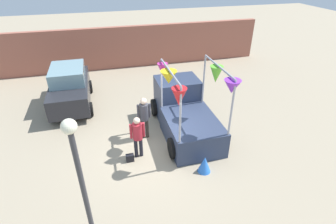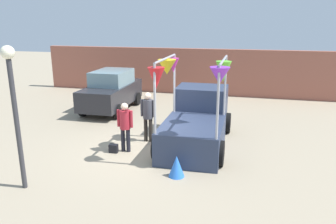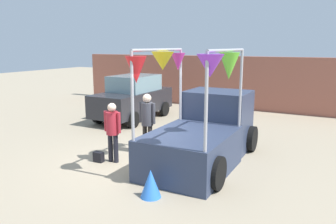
% 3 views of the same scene
% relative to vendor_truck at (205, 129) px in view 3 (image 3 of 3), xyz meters
% --- Properties ---
extents(ground_plane, '(60.00, 60.00, 0.00)m').
position_rel_vendor_truck_xyz_m(ground_plane, '(-1.49, -1.08, -0.87)').
color(ground_plane, gray).
extents(vendor_truck, '(2.51, 4.14, 3.04)m').
position_rel_vendor_truck_xyz_m(vendor_truck, '(0.00, 0.00, 0.00)').
color(vendor_truck, '#2D3851').
rests_on(vendor_truck, ground).
extents(parked_car, '(1.88, 4.00, 1.88)m').
position_rel_vendor_truck_xyz_m(parked_car, '(-4.60, 3.31, 0.07)').
color(parked_car, '#26262B').
rests_on(parked_car, ground).
extents(person_customer, '(0.53, 0.34, 1.62)m').
position_rel_vendor_truck_xyz_m(person_customer, '(-2.12, -1.36, 0.11)').
color(person_customer, black).
rests_on(person_customer, ground).
extents(person_vendor, '(0.53, 0.34, 1.76)m').
position_rel_vendor_truck_xyz_m(person_vendor, '(-1.69, -0.29, 0.20)').
color(person_vendor, '#2D2823').
rests_on(person_vendor, ground).
extents(handbag, '(0.28, 0.16, 0.28)m').
position_rel_vendor_truck_xyz_m(handbag, '(-2.47, -1.56, -0.73)').
color(handbag, black).
rests_on(handbag, ground).
extents(brick_boundary_wall, '(18.00, 0.36, 2.60)m').
position_rel_vendor_truck_xyz_m(brick_boundary_wall, '(-1.49, 7.80, 0.43)').
color(brick_boundary_wall, '#9E5947').
rests_on(brick_boundary_wall, ground).
extents(folded_kite_bundle_azure, '(0.60, 0.60, 0.60)m').
position_rel_vendor_truck_xyz_m(folded_kite_bundle_azure, '(-0.12, -2.71, -0.57)').
color(folded_kite_bundle_azure, blue).
rests_on(folded_kite_bundle_azure, ground).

